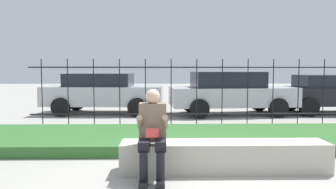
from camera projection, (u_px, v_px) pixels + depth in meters
ground_plane at (200, 171)px, 4.89m from camera, size 60.00×60.00×0.00m
stone_bench at (224, 158)px, 4.88m from camera, size 3.07×0.52×0.44m
person_seated_reader at (153, 130)px, 4.53m from camera, size 0.42×0.73×1.24m
grass_berm at (190, 138)px, 6.74m from camera, size 10.00×2.33×0.21m
iron_fence at (184, 92)px, 8.50m from camera, size 8.00×0.03×1.79m
car_parked_center at (230, 92)px, 10.99m from camera, size 4.23×2.09×1.44m
car_parked_left at (103, 92)px, 11.30m from camera, size 4.06×1.99×1.38m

